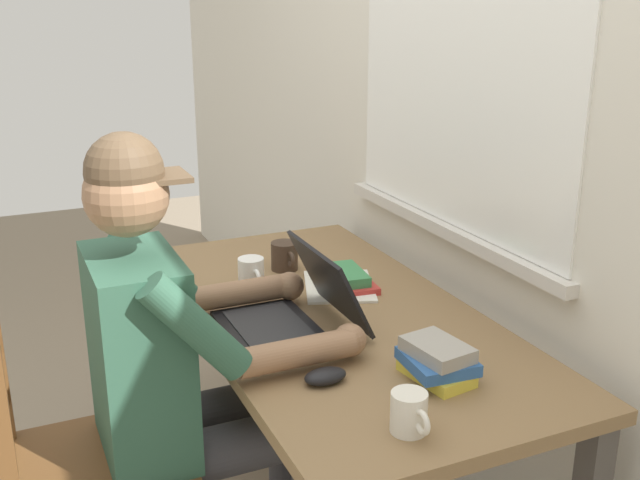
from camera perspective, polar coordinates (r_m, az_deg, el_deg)
back_wall at (r=2.14m, az=12.13°, el=11.52°), size 6.00×0.08×2.60m
desk at (r=2.11m, az=0.96°, el=-7.64°), size 1.47×0.73×0.70m
seated_person at (r=1.87m, az=-10.29°, el=-8.88°), size 0.50×0.60×1.25m
wooden_chair at (r=1.95m, az=-18.25°, el=-15.96°), size 0.42×0.42×0.95m
laptop at (r=1.94m, az=-1.96°, el=-5.42°), size 0.33×0.33×0.22m
computer_mouse at (r=1.70m, az=0.41°, el=-10.32°), size 0.06×0.10×0.03m
coffee_mug_white at (r=2.20m, az=-5.24°, el=-2.63°), size 0.11×0.08×0.10m
coffee_mug_dark at (r=2.36m, az=-2.67°, el=-1.23°), size 0.12×0.08×0.09m
coffee_mug_spare at (r=1.53m, az=6.83°, el=-12.93°), size 0.11×0.07×0.09m
book_stack_main at (r=2.23m, az=1.90°, el=-2.99°), size 0.20×0.16×0.05m
book_stack_side at (r=1.73m, az=8.90°, el=-9.07°), size 0.18×0.15×0.09m
paper_pile_near_laptop at (r=2.23m, az=1.46°, el=-3.54°), size 0.31×0.28×0.01m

